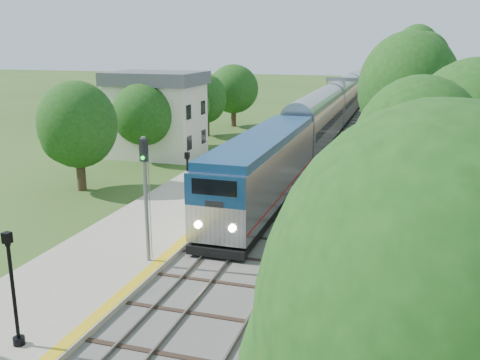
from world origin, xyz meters
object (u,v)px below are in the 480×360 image
(signal_platform, at_px, (145,186))
(signal_farside, at_px, (370,135))
(train, at_px, (342,103))
(lamppost_far, at_px, (188,189))
(signal_gantry, at_px, (358,89))
(station_building, at_px, (157,114))
(lamppost_mid, at_px, (14,296))

(signal_platform, relative_size, signal_farside, 0.94)
(train, bearing_deg, signal_platform, -93.11)
(lamppost_far, xyz_separation_m, signal_platform, (0.60, -6.52, 1.95))
(signal_platform, bearing_deg, signal_gantry, 83.77)
(train, bearing_deg, station_building, -115.64)
(signal_gantry, height_order, lamppost_far, signal_gantry)
(signal_gantry, bearing_deg, signal_farside, -83.22)
(signal_gantry, bearing_deg, station_building, -123.38)
(signal_gantry, relative_size, lamppost_mid, 2.00)
(signal_gantry, distance_m, signal_platform, 49.47)
(station_building, bearing_deg, signal_platform, -65.35)
(signal_platform, height_order, signal_farside, signal_farside)
(lamppost_mid, xyz_separation_m, lamppost_far, (0.37, 14.66, -0.06))
(lamppost_mid, bearing_deg, signal_platform, 83.22)
(train, xyz_separation_m, lamppost_far, (-3.50, -46.82, -0.19))
(signal_gantry, height_order, signal_farside, signal_farside)
(station_building, xyz_separation_m, lamppost_mid, (10.13, -32.32, -1.83))
(train, relative_size, lamppost_mid, 25.18)
(train, relative_size, signal_farside, 16.16)
(lamppost_mid, bearing_deg, train, 86.40)
(signal_gantry, xyz_separation_m, signal_platform, (-5.37, -49.17, -0.68))
(station_building, xyz_separation_m, lamppost_far, (10.50, -17.66, -1.89))
(station_building, height_order, train, station_building)
(train, distance_m, lamppost_mid, 61.60)
(signal_platform, bearing_deg, lamppost_far, 95.26)
(train, bearing_deg, lamppost_mid, -93.60)
(signal_gantry, xyz_separation_m, signal_farside, (3.73, -31.34, -0.70))
(signal_gantry, relative_size, lamppost_far, 2.06)
(station_building, height_order, signal_gantry, station_building)
(station_building, xyz_separation_m, signal_platform, (11.10, -24.18, 0.05))
(lamppost_mid, height_order, signal_platform, signal_platform)
(signal_platform, bearing_deg, station_building, 114.65)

